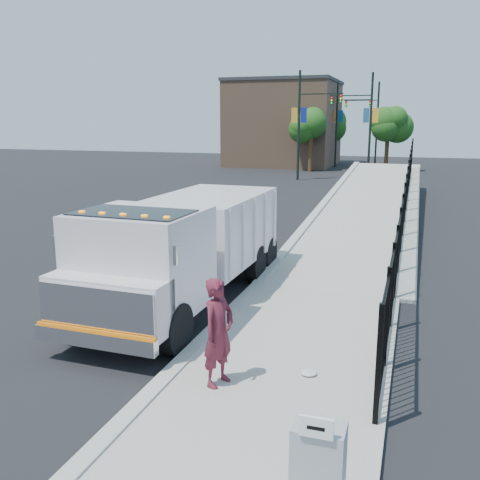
% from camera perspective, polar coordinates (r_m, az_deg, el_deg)
% --- Properties ---
extents(ground, '(120.00, 120.00, 0.00)m').
position_cam_1_polar(ground, '(11.03, -4.06, -11.21)').
color(ground, black).
rests_on(ground, ground).
extents(sidewalk, '(3.55, 12.00, 0.12)m').
position_cam_1_polar(sidewalk, '(8.76, 3.01, -17.51)').
color(sidewalk, '#9E998E').
rests_on(sidewalk, ground).
extents(curb, '(0.30, 12.00, 0.16)m').
position_cam_1_polar(curb, '(9.37, -8.86, -15.38)').
color(curb, '#ADAAA3').
rests_on(curb, ground).
extents(ramp, '(3.95, 24.06, 3.19)m').
position_cam_1_polar(ramp, '(25.77, 14.05, 2.34)').
color(ramp, '#9E998E').
rests_on(ramp, ground).
extents(iron_fence, '(0.10, 28.00, 1.80)m').
position_cam_1_polar(iron_fence, '(21.61, 17.12, 2.64)').
color(iron_fence, black).
rests_on(iron_fence, ground).
extents(truck, '(2.74, 7.95, 2.71)m').
position_cam_1_polar(truck, '(13.02, -6.11, -0.43)').
color(truck, black).
rests_on(truck, ground).
extents(worker, '(0.62, 0.77, 1.84)m').
position_cam_1_polar(worker, '(8.95, -2.32, -9.79)').
color(worker, maroon).
rests_on(worker, sidewalk).
extents(utility_cabinet, '(0.55, 0.40, 1.25)m').
position_cam_1_polar(utility_cabinet, '(6.27, 8.28, -23.86)').
color(utility_cabinet, gray).
rests_on(utility_cabinet, sidewalk).
extents(arrow_sign, '(0.35, 0.04, 0.22)m').
position_cam_1_polar(arrow_sign, '(5.67, 8.12, -19.18)').
color(arrow_sign, white).
rests_on(arrow_sign, utility_cabinet).
extents(debris, '(0.29, 0.29, 0.07)m').
position_cam_1_polar(debris, '(9.68, 7.34, -13.84)').
color(debris, silver).
rests_on(debris, sidewalk).
extents(light_pole_0, '(3.77, 0.22, 8.00)m').
position_cam_1_polar(light_pole_0, '(40.81, 6.73, 12.47)').
color(light_pole_0, black).
rests_on(light_pole_0, ground).
extents(light_pole_1, '(3.78, 0.22, 8.00)m').
position_cam_1_polar(light_pole_1, '(43.51, 13.34, 12.23)').
color(light_pole_1, black).
rests_on(light_pole_1, ground).
extents(light_pole_2, '(3.77, 0.22, 8.00)m').
position_cam_1_polar(light_pole_2, '(53.01, 10.60, 12.38)').
color(light_pole_2, black).
rests_on(light_pole_2, ground).
extents(light_pole_3, '(3.77, 0.22, 8.00)m').
position_cam_1_polar(light_pole_3, '(54.31, 14.10, 12.22)').
color(light_pole_3, black).
rests_on(light_pole_3, ground).
extents(tree_0, '(2.75, 2.75, 5.37)m').
position_cam_1_polar(tree_0, '(47.77, 7.60, 11.98)').
color(tree_0, '#382314').
rests_on(tree_0, ground).
extents(tree_1, '(2.50, 2.50, 5.25)m').
position_cam_1_polar(tree_1, '(49.16, 15.52, 11.63)').
color(tree_1, '#382314').
rests_on(tree_1, ground).
extents(tree_2, '(3.32, 3.32, 5.66)m').
position_cam_1_polar(tree_2, '(57.48, 9.59, 12.04)').
color(tree_2, '#382314').
rests_on(tree_2, ground).
extents(building, '(10.00, 10.00, 8.00)m').
position_cam_1_polar(building, '(54.85, 4.74, 12.17)').
color(building, '#8C664C').
rests_on(building, ground).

